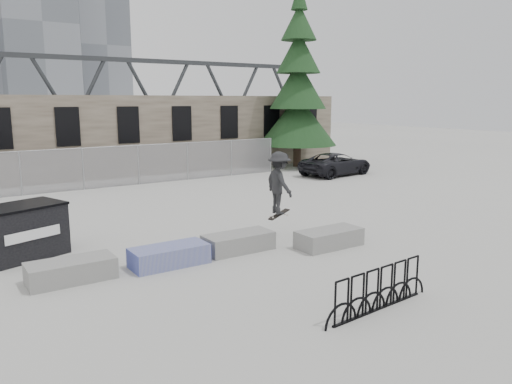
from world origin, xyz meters
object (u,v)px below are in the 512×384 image
at_px(planter_offset, 329,237).
at_px(suv, 336,164).
at_px(planter_center_right, 238,241).
at_px(skateboarder, 279,183).
at_px(planter_center_left, 169,255).
at_px(bike_rack, 379,290).
at_px(dumpster, 20,231).
at_px(planter_far_left, 71,270).
at_px(spruce_tree, 298,94).

height_order(planter_offset, suv, suv).
bearing_deg(planter_center_right, skateboarder, 17.33).
distance_m(planter_center_left, bike_rack, 5.55).
distance_m(planter_center_right, dumpster, 5.95).
height_order(planter_center_left, dumpster, dumpster).
bearing_deg(planter_offset, skateboarder, 108.82).
bearing_deg(skateboarder, planter_offset, -155.40).
xyz_separation_m(planter_far_left, dumpster, (-0.68, 2.60, 0.46)).
bearing_deg(dumpster, planter_far_left, -94.81).
bearing_deg(bike_rack, dumpster, 125.20).
distance_m(dumpster, spruce_tree, 21.47).
bearing_deg(skateboarder, planter_center_right, 113.11).
relative_size(planter_far_left, spruce_tree, 0.17).
relative_size(spruce_tree, skateboarder, 5.48).
distance_m(bike_rack, suv, 18.88).
xyz_separation_m(planter_center_left, bike_rack, (2.42, -5.00, 0.16)).
xyz_separation_m(planter_center_right, planter_offset, (2.44, -1.13, 0.00)).
bearing_deg(planter_center_right, planter_center_left, -178.06).
height_order(planter_far_left, spruce_tree, spruce_tree).
distance_m(planter_offset, skateboarder, 2.31).
distance_m(planter_center_right, bike_rack, 5.08).
distance_m(planter_center_right, spruce_tree, 19.21).
relative_size(planter_center_left, dumpster, 0.78).
xyz_separation_m(planter_offset, spruce_tree, (10.41, 14.72, 4.36)).
height_order(bike_rack, suv, suv).
xyz_separation_m(bike_rack, spruce_tree, (12.60, 18.66, 4.20)).
bearing_deg(planter_offset, dumpster, 153.28).
bearing_deg(bike_rack, planter_far_left, 132.77).
distance_m(planter_far_left, skateboarder, 6.61).
relative_size(planter_center_left, planter_center_right, 1.00).
bearing_deg(dumpster, skateboarder, -36.53).
height_order(dumpster, spruce_tree, spruce_tree).
relative_size(planter_center_right, skateboarder, 0.95).
bearing_deg(planter_center_right, planter_far_left, 178.09).
height_order(dumpster, bike_rack, dumpster).
bearing_deg(bike_rack, planter_offset, 61.05).
relative_size(planter_center_left, suv, 0.43).
bearing_deg(planter_far_left, skateboarder, 3.79).
bearing_deg(planter_center_left, spruce_tree, 42.31).
bearing_deg(dumpster, planter_offset, -46.29).
height_order(planter_center_left, spruce_tree, spruce_tree).
relative_size(dumpster, skateboarder, 1.22).
distance_m(planter_center_left, planter_offset, 4.72).
relative_size(planter_center_left, planter_offset, 1.00).
bearing_deg(spruce_tree, planter_center_left, -137.69).
relative_size(dumpster, suv, 0.55).
bearing_deg(bike_rack, skateboarder, 74.18).
height_order(planter_far_left, planter_center_left, same).
xyz_separation_m(planter_center_right, bike_rack, (0.25, -5.07, 0.16)).
xyz_separation_m(planter_center_left, planter_center_right, (2.16, 0.07, 0.00)).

